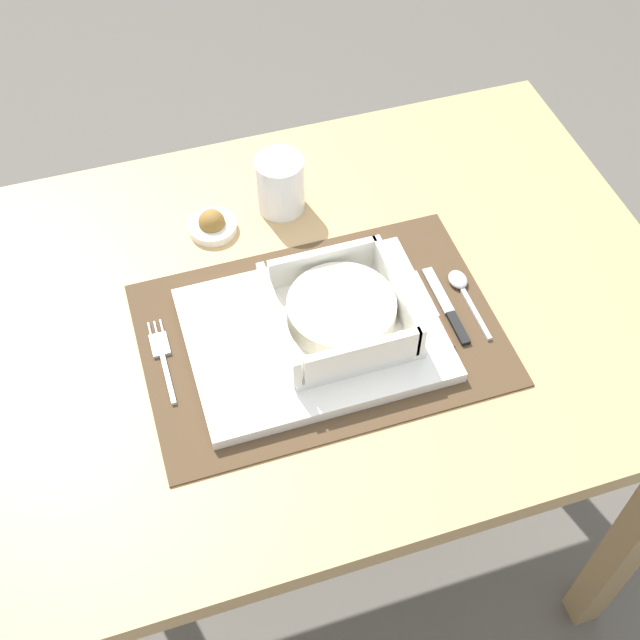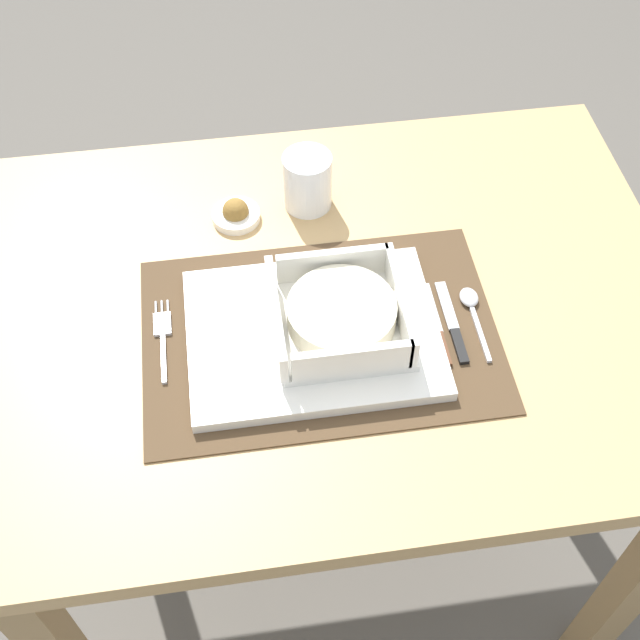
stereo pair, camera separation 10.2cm
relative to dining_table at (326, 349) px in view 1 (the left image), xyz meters
The scene contains 11 objects.
ground_plane 0.62m from the dining_table, ahead, with size 6.00×6.00×0.00m, color #59544C.
dining_table is the anchor object (origin of this frame).
placemat 0.13m from the dining_table, 115.95° to the right, with size 0.45×0.31×0.00m, color #4C3823.
serving_plate 0.14m from the dining_table, 121.69° to the right, with size 0.31×0.24×0.02m, color white.
porridge_bowl 0.17m from the dining_table, 93.73° to the right, with size 0.16×0.16×0.05m.
fork 0.25m from the dining_table, behind, with size 0.02×0.13×0.00m.
spoon 0.22m from the dining_table, 13.15° to the right, with size 0.02×0.12×0.01m.
butter_knife 0.20m from the dining_table, 26.19° to the right, with size 0.01×0.13×0.01m.
bread_knife 0.18m from the dining_table, 30.17° to the right, with size 0.01×0.13×0.01m.
drinking_glass 0.24m from the dining_table, 92.86° to the left, with size 0.07×0.07×0.08m.
condiment_saucer 0.24m from the dining_table, 124.20° to the left, with size 0.07×0.07×0.04m.
Camera 1 is at (-0.22, -0.65, 1.57)m, focal length 46.22 mm.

